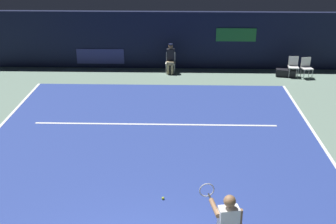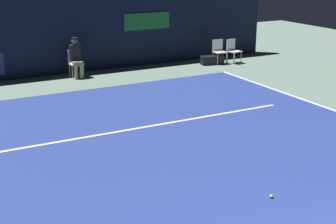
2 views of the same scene
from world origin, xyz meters
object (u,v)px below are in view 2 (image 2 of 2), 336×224
Objects in this scene: courtside_chair_near at (219,50)px; equipment_bag at (212,60)px; courtside_chair_far at (233,50)px; line_judge_on_chair at (76,57)px; tennis_ball at (271,196)px.

equipment_bag is (-0.30, -0.01, -0.34)m from courtside_chair_near.
courtside_chair_far is 1.05× the size of equipment_bag.
tennis_ball is (0.06, -9.97, -0.64)m from line_judge_on_chair.
line_judge_on_chair reaches higher than courtside_chair_far.
tennis_ball is at bearing -107.27° from equipment_bag.
courtside_chair_far is (0.53, -0.14, 0.00)m from courtside_chair_near.
courtside_chair_near is at bearing 165.19° from courtside_chair_far.
courtside_chair_far is at bearing 1.46° from equipment_bag.
equipment_bag reaches higher than tennis_ball.
courtside_chair_near reaches higher than tennis_ball.
equipment_bag is at bearing -4.27° from line_judge_on_chair.
courtside_chair_near is at bearing 60.96° from tennis_ball.
tennis_ball is at bearing -119.04° from courtside_chair_near.
courtside_chair_far is at bearing -4.93° from line_judge_on_chair.
equipment_bag is at bearing 62.33° from tennis_ball.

